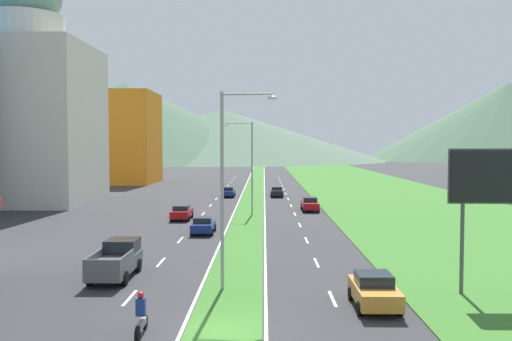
% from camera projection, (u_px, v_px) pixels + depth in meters
% --- Properties ---
extents(ground_plane, '(600.00, 600.00, 0.00)m').
position_uv_depth(ground_plane, '(224.00, 332.00, 22.41)').
color(ground_plane, '#2D2D30').
extents(grass_median, '(3.20, 240.00, 0.06)m').
position_uv_depth(grass_median, '(253.00, 195.00, 82.34)').
color(grass_median, '#387028').
rests_on(grass_median, ground_plane).
extents(grass_verge_right, '(24.00, 240.00, 0.06)m').
position_uv_depth(grass_verge_right, '(389.00, 195.00, 82.04)').
color(grass_verge_right, '#387028').
rests_on(grass_verge_right, ground_plane).
extents(lane_dash_left_3, '(0.16, 2.80, 0.01)m').
position_uv_depth(lane_dash_left_3, '(130.00, 298.00, 27.35)').
color(lane_dash_left_3, silver).
rests_on(lane_dash_left_3, ground_plane).
extents(lane_dash_left_4, '(0.16, 2.80, 0.01)m').
position_uv_depth(lane_dash_left_4, '(161.00, 262.00, 35.63)').
color(lane_dash_left_4, silver).
rests_on(lane_dash_left_4, ground_plane).
extents(lane_dash_left_5, '(0.16, 2.80, 0.01)m').
position_uv_depth(lane_dash_left_5, '(180.00, 240.00, 43.91)').
color(lane_dash_left_5, silver).
rests_on(lane_dash_left_5, ground_plane).
extents(lane_dash_left_6, '(0.16, 2.80, 0.01)m').
position_uv_depth(lane_dash_left_6, '(194.00, 225.00, 52.19)').
color(lane_dash_left_6, silver).
rests_on(lane_dash_left_6, ground_plane).
extents(lane_dash_left_7, '(0.16, 2.80, 0.01)m').
position_uv_depth(lane_dash_left_7, '(203.00, 214.00, 60.46)').
color(lane_dash_left_7, silver).
rests_on(lane_dash_left_7, ground_plane).
extents(lane_dash_left_8, '(0.16, 2.80, 0.01)m').
position_uv_depth(lane_dash_left_8, '(210.00, 205.00, 68.74)').
color(lane_dash_left_8, silver).
rests_on(lane_dash_left_8, ground_plane).
extents(lane_dash_left_9, '(0.16, 2.80, 0.01)m').
position_uv_depth(lane_dash_left_9, '(216.00, 199.00, 77.02)').
color(lane_dash_left_9, silver).
rests_on(lane_dash_left_9, ground_plane).
extents(lane_dash_left_10, '(0.16, 2.80, 0.01)m').
position_uv_depth(lane_dash_left_10, '(221.00, 194.00, 85.30)').
color(lane_dash_left_10, silver).
rests_on(lane_dash_left_10, ground_plane).
extents(lane_dash_left_11, '(0.16, 2.80, 0.01)m').
position_uv_depth(lane_dash_left_11, '(225.00, 189.00, 93.58)').
color(lane_dash_left_11, silver).
rests_on(lane_dash_left_11, ground_plane).
extents(lane_dash_left_12, '(0.16, 2.80, 0.01)m').
position_uv_depth(lane_dash_left_12, '(228.00, 186.00, 101.86)').
color(lane_dash_left_12, silver).
rests_on(lane_dash_left_12, ground_plane).
extents(lane_dash_left_13, '(0.16, 2.80, 0.01)m').
position_uv_depth(lane_dash_left_13, '(231.00, 182.00, 110.14)').
color(lane_dash_left_13, silver).
rests_on(lane_dash_left_13, ground_plane).
extents(lane_dash_left_14, '(0.16, 2.80, 0.01)m').
position_uv_depth(lane_dash_left_14, '(233.00, 180.00, 118.41)').
color(lane_dash_left_14, silver).
rests_on(lane_dash_left_14, ground_plane).
extents(lane_dash_left_15, '(0.16, 2.80, 0.01)m').
position_uv_depth(lane_dash_left_15, '(235.00, 177.00, 126.69)').
color(lane_dash_left_15, silver).
rests_on(lane_dash_left_15, ground_plane).
extents(lane_dash_right_3, '(0.16, 2.80, 0.01)m').
position_uv_depth(lane_dash_right_3, '(332.00, 299.00, 27.20)').
color(lane_dash_right_3, silver).
rests_on(lane_dash_right_3, ground_plane).
extents(lane_dash_right_4, '(0.16, 2.80, 0.01)m').
position_uv_depth(lane_dash_right_4, '(316.00, 263.00, 35.48)').
color(lane_dash_right_4, silver).
rests_on(lane_dash_right_4, ground_plane).
extents(lane_dash_right_5, '(0.16, 2.80, 0.01)m').
position_uv_depth(lane_dash_right_5, '(307.00, 240.00, 43.76)').
color(lane_dash_right_5, silver).
rests_on(lane_dash_right_5, ground_plane).
extents(lane_dash_right_6, '(0.16, 2.80, 0.01)m').
position_uv_depth(lane_dash_right_6, '(300.00, 225.00, 52.04)').
color(lane_dash_right_6, silver).
rests_on(lane_dash_right_6, ground_plane).
extents(lane_dash_right_7, '(0.16, 2.80, 0.01)m').
position_uv_depth(lane_dash_right_7, '(295.00, 214.00, 60.32)').
color(lane_dash_right_7, silver).
rests_on(lane_dash_right_7, ground_plane).
extents(lane_dash_right_8, '(0.16, 2.80, 0.01)m').
position_uv_depth(lane_dash_right_8, '(291.00, 206.00, 68.59)').
color(lane_dash_right_8, silver).
rests_on(lane_dash_right_8, ground_plane).
extents(lane_dash_right_9, '(0.16, 2.80, 0.01)m').
position_uv_depth(lane_dash_right_9, '(288.00, 199.00, 76.87)').
color(lane_dash_right_9, silver).
rests_on(lane_dash_right_9, ground_plane).
extents(lane_dash_right_10, '(0.16, 2.80, 0.01)m').
position_uv_depth(lane_dash_right_10, '(286.00, 194.00, 85.15)').
color(lane_dash_right_10, silver).
rests_on(lane_dash_right_10, ground_plane).
extents(lane_dash_right_11, '(0.16, 2.80, 0.01)m').
position_uv_depth(lane_dash_right_11, '(284.00, 189.00, 93.43)').
color(lane_dash_right_11, silver).
rests_on(lane_dash_right_11, ground_plane).
extents(lane_dash_right_12, '(0.16, 2.80, 0.01)m').
position_uv_depth(lane_dash_right_12, '(282.00, 186.00, 101.71)').
color(lane_dash_right_12, silver).
rests_on(lane_dash_right_12, ground_plane).
extents(lane_dash_right_13, '(0.16, 2.80, 0.01)m').
position_uv_depth(lane_dash_right_13, '(281.00, 182.00, 109.99)').
color(lane_dash_right_13, silver).
rests_on(lane_dash_right_13, ground_plane).
extents(lane_dash_right_14, '(0.16, 2.80, 0.01)m').
position_uv_depth(lane_dash_right_14, '(280.00, 180.00, 118.27)').
color(lane_dash_right_14, silver).
rests_on(lane_dash_right_14, ground_plane).
extents(lane_dash_right_15, '(0.16, 2.80, 0.01)m').
position_uv_depth(lane_dash_right_15, '(279.00, 177.00, 126.55)').
color(lane_dash_right_15, silver).
rests_on(lane_dash_right_15, ground_plane).
extents(edge_line_median_left, '(0.16, 240.00, 0.01)m').
position_uv_depth(edge_line_median_left, '(241.00, 195.00, 82.36)').
color(edge_line_median_left, silver).
rests_on(edge_line_median_left, ground_plane).
extents(edge_line_median_right, '(0.16, 240.00, 0.01)m').
position_uv_depth(edge_line_median_right, '(264.00, 195.00, 82.31)').
color(edge_line_median_right, silver).
rests_on(edge_line_median_right, ground_plane).
extents(domed_building, '(16.67, 16.67, 31.98)m').
position_uv_depth(domed_building, '(27.00, 104.00, 71.14)').
color(domed_building, beige).
rests_on(domed_building, ground_plane).
extents(midrise_colored, '(15.27, 15.27, 18.11)m').
position_uv_depth(midrise_colored, '(117.00, 138.00, 108.48)').
color(midrise_colored, orange).
rests_on(midrise_colored, ground_plane).
extents(hill_far_left, '(164.56, 164.56, 37.12)m').
position_uv_depth(hill_far_left, '(125.00, 121.00, 257.11)').
color(hill_far_left, '#47664C').
rests_on(hill_far_left, ground_plane).
extents(hill_far_center, '(154.33, 154.33, 24.29)m').
position_uv_depth(hill_far_center, '(223.00, 135.00, 261.07)').
color(hill_far_center, '#516B56').
rests_on(hill_far_center, ground_plane).
extents(hill_far_right, '(140.09, 140.09, 38.36)m').
position_uv_depth(hill_far_right, '(508.00, 121.00, 269.01)').
color(hill_far_right, '#47664C').
rests_on(hill_far_right, ground_plane).
extents(street_lamp_near, '(2.99, 0.48, 10.49)m').
position_uv_depth(street_lamp_near, '(228.00, 178.00, 28.55)').
color(street_lamp_near, '#99999E').
rests_on(street_lamp_near, ground_plane).
extents(street_lamp_mid, '(3.33, 0.33, 10.16)m').
position_uv_depth(street_lamp_mid, '(249.00, 162.00, 58.98)').
color(street_lamp_mid, '#99999E').
rests_on(street_lamp_mid, ground_plane).
extents(billboard_roadside, '(4.64, 0.28, 7.52)m').
position_uv_depth(billboard_roadside, '(494.00, 185.00, 27.64)').
color(billboard_roadside, '#4C4C51').
rests_on(billboard_roadside, ground_plane).
extents(car_0, '(1.96, 4.79, 1.48)m').
position_uv_depth(car_0, '(228.00, 192.00, 80.09)').
color(car_0, navy).
rests_on(car_0, ground_plane).
extents(car_1, '(1.94, 4.19, 1.46)m').
position_uv_depth(car_1, '(203.00, 225.00, 47.11)').
color(car_1, navy).
rests_on(car_1, ground_plane).
extents(car_2, '(1.96, 4.36, 1.50)m').
position_uv_depth(car_2, '(182.00, 212.00, 55.75)').
color(car_2, maroon).
rests_on(car_2, ground_plane).
extents(car_3, '(2.04, 4.08, 1.61)m').
position_uv_depth(car_3, '(374.00, 290.00, 25.76)').
color(car_3, '#C6842D').
rests_on(car_3, ground_plane).
extents(car_4, '(1.86, 4.33, 1.47)m').
position_uv_depth(car_4, '(277.00, 192.00, 80.24)').
color(car_4, black).
rests_on(car_4, ground_plane).
extents(car_5, '(1.96, 4.54, 1.59)m').
position_uv_depth(car_5, '(310.00, 204.00, 63.15)').
color(car_5, maroon).
rests_on(car_5, ground_plane).
extents(pickup_truck_0, '(2.18, 5.40, 2.00)m').
position_uv_depth(pickup_truck_0, '(117.00, 260.00, 31.66)').
color(pickup_truck_0, '#515459').
rests_on(pickup_truck_0, ground_plane).
extents(motorcycle_rider, '(0.36, 2.00, 1.80)m').
position_uv_depth(motorcycle_rider, '(141.00, 318.00, 21.92)').
color(motorcycle_rider, black).
rests_on(motorcycle_rider, ground_plane).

